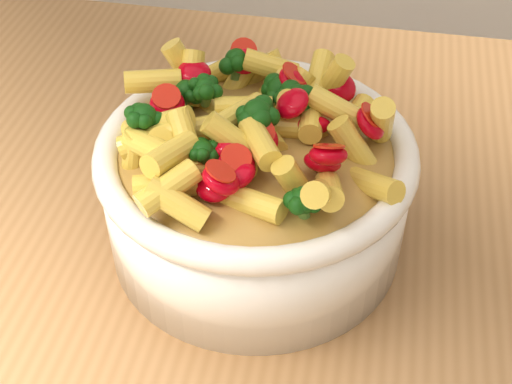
# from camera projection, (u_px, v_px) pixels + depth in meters

# --- Properties ---
(table) EXTENTS (1.20, 0.80, 0.90)m
(table) POSITION_uv_depth(u_px,v_px,m) (234.00, 327.00, 0.66)
(table) COLOR #A37346
(table) RESTS_ON ground
(serving_bowl) EXTENTS (0.25, 0.25, 0.11)m
(serving_bowl) POSITION_uv_depth(u_px,v_px,m) (256.00, 191.00, 0.57)
(serving_bowl) COLOR white
(serving_bowl) RESTS_ON table
(pasta_salad) EXTENTS (0.20, 0.20, 0.04)m
(pasta_salad) POSITION_uv_depth(u_px,v_px,m) (256.00, 124.00, 0.53)
(pasta_salad) COLOR #FFD650
(pasta_salad) RESTS_ON serving_bowl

